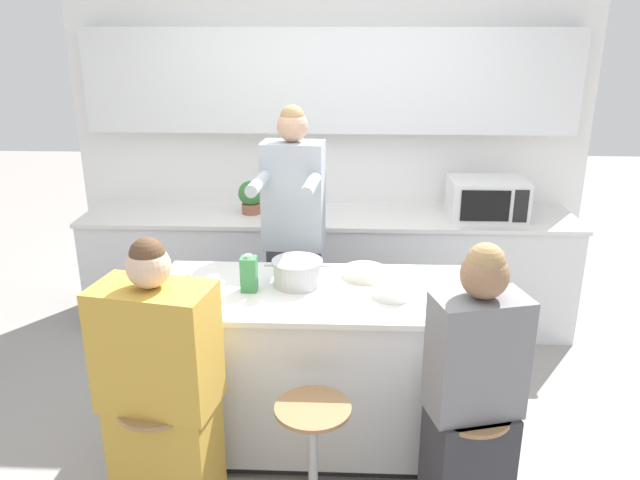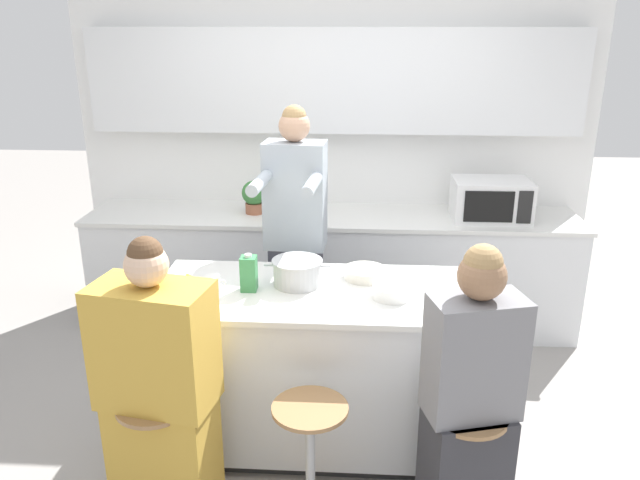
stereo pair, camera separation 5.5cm
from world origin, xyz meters
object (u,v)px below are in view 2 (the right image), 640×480
bar_stool_rightmost (464,471)px  fruit_bowl (392,291)px  bar_stool_center (310,464)px  coffee_cup_near (213,284)px  person_wrapped_blanket (159,396)px  juice_carton (249,273)px  bar_stool_leftmost (160,461)px  potted_plant (254,196)px  banana_bunch (185,280)px  microwave (491,200)px  kitchen_island (319,366)px  person_cooking (296,250)px  person_seated_near (469,409)px  cooking_pot (297,272)px

bar_stool_rightmost → fruit_bowl: fruit_bowl is taller
bar_stool_center → coffee_cup_near: (-0.55, 0.58, 0.63)m
person_wrapped_blanket → juice_carton: 0.77m
bar_stool_leftmost → juice_carton: size_ratio=3.17×
person_wrapped_blanket → juice_carton: size_ratio=7.06×
juice_carton → potted_plant: size_ratio=0.81×
bar_stool_rightmost → juice_carton: juice_carton is taller
person_wrapped_blanket → banana_bunch: bearing=103.9°
juice_carton → microwave: size_ratio=0.37×
juice_carton → microwave: (1.51, 1.44, 0.02)m
bar_stool_leftmost → bar_stool_rightmost: size_ratio=1.00×
kitchen_island → bar_stool_leftmost: (-0.69, -0.65, -0.14)m
bar_stool_center → microwave: 2.45m
bar_stool_center → juice_carton: bearing=120.6°
bar_stool_leftmost → fruit_bowl: fruit_bowl is taller
bar_stool_leftmost → coffee_cup_near: coffee_cup_near is taller
kitchen_island → coffee_cup_near: 0.74m
person_cooking → person_seated_near: (0.88, -1.28, -0.24)m
coffee_cup_near → juice_carton: 0.19m
person_wrapped_blanket → bar_stool_leftmost: bearing=-121.8°
bar_stool_leftmost → person_wrapped_blanket: bearing=47.6°
bar_stool_leftmost → banana_bunch: banana_bunch is taller
bar_stool_center → juice_carton: (-0.36, 0.61, 0.68)m
kitchen_island → bar_stool_rightmost: bearing=-42.6°
bar_stool_rightmost → cooking_pot: 1.26m
kitchen_island → banana_bunch: 0.86m
bar_stool_leftmost → bar_stool_rightmost: 1.39m
person_wrapped_blanket → person_cooking: bearing=79.7°
person_seated_near → fruit_bowl: 0.71m
person_wrapped_blanket → microwave: size_ratio=2.59×
kitchen_island → bar_stool_center: size_ratio=2.73×
person_cooking → microwave: 1.54m
bar_stool_leftmost → person_wrapped_blanket: (0.02, 0.02, 0.34)m
banana_bunch → potted_plant: potted_plant is taller
bar_stool_center → cooking_pot: bearing=99.7°
kitchen_island → bar_stool_center: 0.65m
banana_bunch → potted_plant: 1.44m
bar_stool_center → coffee_cup_near: size_ratio=5.78×
person_seated_near → fruit_bowl: (-0.32, 0.56, 0.30)m
person_cooking → coffee_cup_near: 0.79m
cooking_pot → potted_plant: size_ratio=1.43×
person_cooking → potted_plant: (-0.39, 0.81, 0.12)m
kitchen_island → cooking_pot: bearing=150.5°
person_cooking → banana_bunch: bearing=-125.5°
person_seated_near → juice_carton: (-1.06, 0.61, 0.36)m
microwave → potted_plant: bearing=178.6°
bar_stool_leftmost → potted_plant: (0.12, 2.11, 0.69)m
kitchen_island → bar_stool_rightmost: kitchen_island is taller
kitchen_island → bar_stool_leftmost: size_ratio=2.73×
person_wrapped_blanket → kitchen_island: bearing=53.7°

